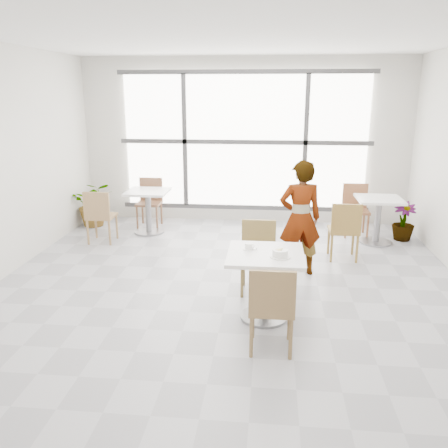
# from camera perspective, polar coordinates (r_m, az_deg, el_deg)

# --- Properties ---
(floor) EXTENTS (7.00, 7.00, 0.00)m
(floor) POSITION_cam_1_polar(r_m,az_deg,el_deg) (5.67, 0.31, -8.93)
(floor) COLOR #9E9EA5
(floor) RESTS_ON ground
(ceiling) EXTENTS (7.00, 7.00, 0.00)m
(ceiling) POSITION_cam_1_polar(r_m,az_deg,el_deg) (5.18, 0.36, 22.77)
(ceiling) COLOR white
(ceiling) RESTS_ON ground
(wall_back) EXTENTS (6.00, 0.00, 6.00)m
(wall_back) POSITION_cam_1_polar(r_m,az_deg,el_deg) (8.68, 2.55, 10.07)
(wall_back) COLOR silver
(wall_back) RESTS_ON ground
(wall_front) EXTENTS (6.00, 0.00, 6.00)m
(wall_front) POSITION_cam_1_polar(r_m,az_deg,el_deg) (1.91, -9.89, -11.86)
(wall_front) COLOR silver
(wall_front) RESTS_ON ground
(window) EXTENTS (4.60, 0.07, 2.52)m
(window) POSITION_cam_1_polar(r_m,az_deg,el_deg) (8.61, 2.53, 10.03)
(window) COLOR white
(window) RESTS_ON ground
(main_table) EXTENTS (0.80, 0.80, 0.75)m
(main_table) POSITION_cam_1_polar(r_m,az_deg,el_deg) (4.99, 5.07, -6.03)
(main_table) COLOR white
(main_table) RESTS_ON ground
(chair_near) EXTENTS (0.42, 0.42, 0.87)m
(chair_near) POSITION_cam_1_polar(r_m,az_deg,el_deg) (4.36, 5.88, -9.75)
(chair_near) COLOR olive
(chair_near) RESTS_ON ground
(chair_far) EXTENTS (0.42, 0.42, 0.87)m
(chair_far) POSITION_cam_1_polar(r_m,az_deg,el_deg) (5.71, 4.22, -3.35)
(chair_far) COLOR olive
(chair_far) RESTS_ON ground
(oatmeal_bowl) EXTENTS (0.21, 0.21, 0.09)m
(oatmeal_bowl) POSITION_cam_1_polar(r_m,az_deg,el_deg) (4.78, 6.91, -3.59)
(oatmeal_bowl) COLOR white
(oatmeal_bowl) RESTS_ON main_table
(coffee_cup) EXTENTS (0.16, 0.13, 0.07)m
(coffee_cup) POSITION_cam_1_polar(r_m,az_deg,el_deg) (5.00, 3.07, -2.79)
(coffee_cup) COLOR white
(coffee_cup) RESTS_ON main_table
(person) EXTENTS (0.62, 0.47, 1.55)m
(person) POSITION_cam_1_polar(r_m,az_deg,el_deg) (6.21, 9.32, 0.69)
(person) COLOR black
(person) RESTS_ON ground
(bg_table_left) EXTENTS (0.70, 0.70, 0.75)m
(bg_table_left) POSITION_cam_1_polar(r_m,az_deg,el_deg) (8.15, -9.29, 2.25)
(bg_table_left) COLOR white
(bg_table_left) RESTS_ON ground
(bg_table_right) EXTENTS (0.70, 0.70, 0.75)m
(bg_table_right) POSITION_cam_1_polar(r_m,az_deg,el_deg) (7.88, 18.37, 1.17)
(bg_table_right) COLOR white
(bg_table_right) RESTS_ON ground
(bg_chair_left_near) EXTENTS (0.42, 0.42, 0.87)m
(bg_chair_left_near) POSITION_cam_1_polar(r_m,az_deg,el_deg) (7.73, -15.02, 1.27)
(bg_chair_left_near) COLOR #9E7A4F
(bg_chair_left_near) RESTS_ON ground
(bg_chair_left_far) EXTENTS (0.42, 0.42, 0.87)m
(bg_chair_left_far) POSITION_cam_1_polar(r_m,az_deg,el_deg) (8.60, -9.07, 3.09)
(bg_chair_left_far) COLOR #8A5D40
(bg_chair_left_far) RESTS_ON ground
(bg_chair_right_near) EXTENTS (0.42, 0.42, 0.87)m
(bg_chair_right_near) POSITION_cam_1_polar(r_m,az_deg,el_deg) (6.91, 14.58, -0.40)
(bg_chair_right_near) COLOR olive
(bg_chair_right_near) RESTS_ON ground
(bg_chair_right_far) EXTENTS (0.42, 0.42, 0.87)m
(bg_chair_right_far) POSITION_cam_1_polar(r_m,az_deg,el_deg) (8.26, 15.81, 2.14)
(bg_chair_right_far) COLOR #9C613D
(bg_chair_right_far) RESTS_ON ground
(plant_left) EXTENTS (0.87, 0.79, 0.82)m
(plant_left) POSITION_cam_1_polar(r_m,az_deg,el_deg) (8.81, -15.62, 2.41)
(plant_left) COLOR #3E7836
(plant_left) RESTS_ON ground
(plant_right) EXTENTS (0.37, 0.37, 0.64)m
(plant_right) POSITION_cam_1_polar(r_m,az_deg,el_deg) (8.23, 21.16, 0.31)
(plant_right) COLOR #428842
(plant_right) RESTS_ON ground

